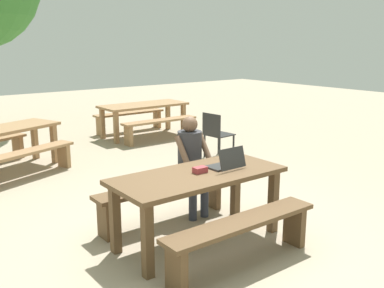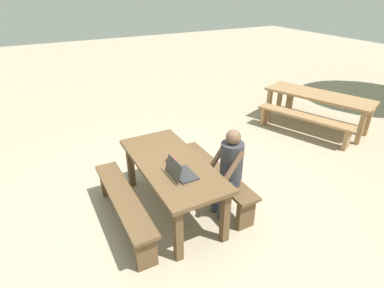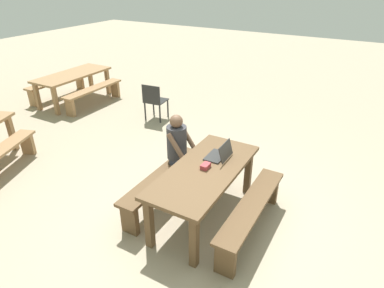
{
  "view_description": "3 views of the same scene",
  "coord_description": "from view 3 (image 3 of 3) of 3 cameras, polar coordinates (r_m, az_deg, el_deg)",
  "views": [
    {
      "loc": [
        -2.71,
        -3.44,
        2.11
      ],
      "look_at": [
        0.11,
        0.25,
        1.02
      ],
      "focal_mm": 40.96,
      "sensor_mm": 36.0,
      "label": 1
    },
    {
      "loc": [
        3.17,
        -1.39,
        2.85
      ],
      "look_at": [
        0.11,
        0.25,
        1.02
      ],
      "focal_mm": 29.11,
      "sensor_mm": 36.0,
      "label": 2
    },
    {
      "loc": [
        -3.23,
        -1.66,
        3.05
      ],
      "look_at": [
        0.11,
        0.25,
        1.02
      ],
      "focal_mm": 30.94,
      "sensor_mm": 36.0,
      "label": 3
    }
  ],
  "objects": [
    {
      "name": "small_pouch",
      "position": [
        4.29,
        2.37,
        -3.83
      ],
      "size": [
        0.14,
        0.09,
        0.06
      ],
      "color": "#993338",
      "rests_on": "picnic_table_front"
    },
    {
      "name": "picnic_table_front",
      "position": [
        4.35,
        2.18,
        -5.59
      ],
      "size": [
        1.85,
        0.82,
        0.77
      ],
      "color": "brown",
      "rests_on": "ground"
    },
    {
      "name": "laptop",
      "position": [
        4.52,
        4.81,
        -1.74
      ],
      "size": [
        0.35,
        0.3,
        0.24
      ],
      "rotation": [
        0.0,
        0.0,
        3.16
      ],
      "color": "#2D2D2D",
      "rests_on": "picnic_table_front"
    },
    {
      "name": "person_seated",
      "position": [
        4.88,
        -2.22,
        -0.61
      ],
      "size": [
        0.4,
        0.4,
        1.24
      ],
      "color": "#333847",
      "rests_on": "ground"
    },
    {
      "name": "ground_plane",
      "position": [
        4.74,
        2.03,
        -12.2
      ],
      "size": [
        30.0,
        30.0,
        0.0
      ],
      "primitive_type": "plane",
      "color": "tan"
    },
    {
      "name": "bench_near",
      "position": [
        4.32,
        10.17,
        -11.3
      ],
      "size": [
        1.73,
        0.3,
        0.47
      ],
      "color": "brown",
      "rests_on": "ground"
    },
    {
      "name": "bench_rear_south",
      "position": [
        8.67,
        -16.6,
        8.53
      ],
      "size": [
        1.77,
        0.31,
        0.47
      ],
      "rotation": [
        0.0,
        0.0,
        0.01
      ],
      "color": "#9E754C",
      "rests_on": "ground"
    },
    {
      "name": "bench_rear_north",
      "position": [
        9.62,
        -22.26,
        9.49
      ],
      "size": [
        1.77,
        0.31,
        0.47
      ],
      "rotation": [
        0.0,
        0.0,
        0.01
      ],
      "color": "#9E754C",
      "rests_on": "ground"
    },
    {
      "name": "plastic_chair",
      "position": [
        7.5,
        -6.5,
        7.45
      ],
      "size": [
        0.48,
        0.48,
        0.84
      ],
      "rotation": [
        0.0,
        0.0,
        1.68
      ],
      "color": "#262626",
      "rests_on": "ground"
    },
    {
      "name": "picnic_table_rear",
      "position": [
        9.05,
        -19.86,
        10.72
      ],
      "size": [
        1.97,
        0.85,
        0.73
      ],
      "rotation": [
        0.0,
        0.0,
        0.01
      ],
      "color": "#9E754C",
      "rests_on": "ground"
    },
    {
      "name": "bench_far",
      "position": [
        4.81,
        -5.03,
        -6.38
      ],
      "size": [
        1.73,
        0.3,
        0.47
      ],
      "color": "brown",
      "rests_on": "ground"
    }
  ]
}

